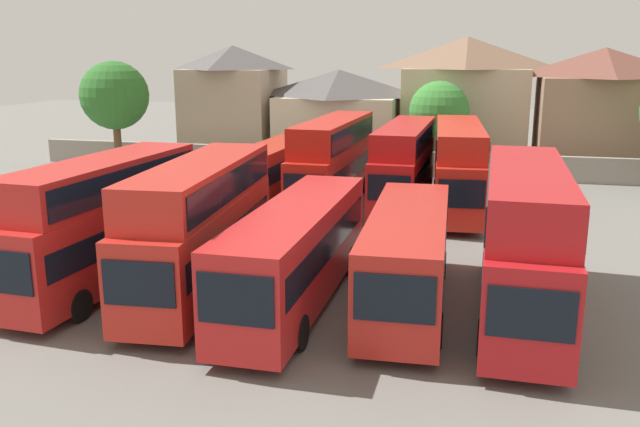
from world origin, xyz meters
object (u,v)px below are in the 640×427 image
at_px(bus_4, 408,253).
at_px(house_terrace_far_right, 601,109).
at_px(bus_2, 201,220).
at_px(bus_9, 458,163).
at_px(house_terrace_centre, 339,114).
at_px(tree_behind_wall, 439,112).
at_px(tree_right_of_lot, 114,96).
at_px(bus_7, 333,157).
at_px(house_terrace_left, 234,100).
at_px(bus_3, 297,249).
at_px(bus_5, 524,234).
at_px(house_terrace_right, 465,99).
at_px(bus_1, 103,216).
at_px(bus_6, 277,168).
at_px(bus_8, 405,160).

bearing_deg(bus_4, house_terrace_far_right, 158.63).
relative_size(bus_2, bus_9, 0.91).
height_order(house_terrace_centre, tree_behind_wall, house_terrace_centre).
height_order(house_terrace_far_right, tree_right_of_lot, house_terrace_far_right).
xyz_separation_m(bus_7, house_terrace_left, (-12.23, 16.58, 1.90)).
height_order(bus_2, bus_4, bus_2).
relative_size(bus_9, house_terrace_left, 1.31).
distance_m(bus_3, house_terrace_far_right, 35.33).
bearing_deg(bus_5, house_terrace_right, -173.85).
bearing_deg(house_terrace_right, bus_1, -110.23).
bearing_deg(tree_behind_wall, house_terrace_far_right, 16.33).
height_order(house_terrace_left, house_terrace_centre, house_terrace_left).
relative_size(bus_3, bus_6, 1.00).
relative_size(bus_8, tree_behind_wall, 1.73).
bearing_deg(house_terrace_centre, tree_right_of_lot, -148.57).
height_order(bus_5, bus_7, bus_5).
bearing_deg(bus_1, bus_7, 164.77).
distance_m(house_terrace_left, house_terrace_far_right, 29.18).
bearing_deg(tree_behind_wall, bus_5, -80.65).
xyz_separation_m(bus_1, bus_5, (15.27, 0.68, 0.09)).
bearing_deg(bus_2, bus_1, -90.29).
bearing_deg(bus_4, house_terrace_centre, -166.12).
xyz_separation_m(bus_1, house_terrace_right, (12.43, 33.73, 2.29)).
bearing_deg(tree_right_of_lot, bus_3, -48.89).
distance_m(bus_3, tree_behind_wall, 28.81).
distance_m(bus_5, tree_behind_wall, 28.19).
bearing_deg(bus_9, bus_6, -95.85).
height_order(bus_4, bus_6, bus_6).
xyz_separation_m(bus_1, tree_behind_wall, (10.70, 28.45, 1.69)).
bearing_deg(house_terrace_left, bus_5, -55.19).
height_order(bus_4, bus_7, bus_7).
xyz_separation_m(tree_behind_wall, tree_right_of_lot, (-23.22, -5.50, 1.15)).
xyz_separation_m(bus_4, house_terrace_far_right, (10.99, 31.35, 2.66)).
bearing_deg(tree_behind_wall, bus_7, -112.48).
relative_size(bus_7, house_terrace_right, 1.16).
bearing_deg(house_terrace_centre, bus_3, -80.85).
relative_size(bus_3, house_terrace_centre, 1.19).
bearing_deg(bus_8, bus_4, 7.97).
xyz_separation_m(bus_3, bus_7, (-2.12, 15.89, 0.78)).
xyz_separation_m(house_terrace_right, tree_right_of_lot, (-24.95, -10.78, 0.55)).
height_order(bus_6, house_terrace_far_right, house_terrace_far_right).
bearing_deg(bus_7, tree_behind_wall, 159.57).
bearing_deg(house_terrace_right, bus_6, -120.97).
bearing_deg(house_terrace_right, bus_5, -85.09).
xyz_separation_m(bus_7, house_terrace_far_right, (16.94, 16.08, 1.81)).
relative_size(bus_3, bus_4, 1.13).
distance_m(bus_1, house_terrace_centre, 32.18).
xyz_separation_m(bus_2, bus_6, (-1.97, 15.93, -0.79)).
xyz_separation_m(bus_1, bus_2, (3.87, 0.25, 0.00)).
xyz_separation_m(bus_8, house_terrace_left, (-16.32, 15.94, 2.04)).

